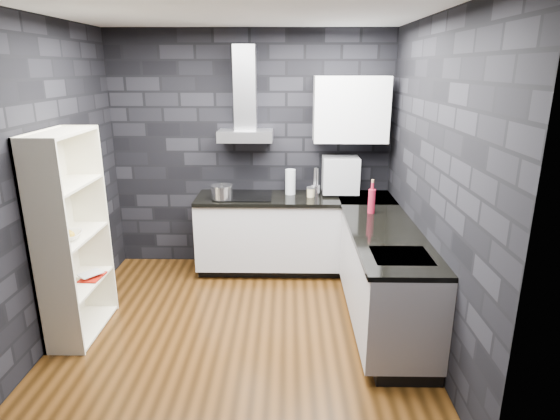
{
  "coord_description": "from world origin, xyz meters",
  "views": [
    {
      "loc": [
        0.42,
        -3.75,
        2.28
      ],
      "look_at": [
        0.35,
        0.45,
        1.0
      ],
      "focal_mm": 30.0,
      "sensor_mm": 36.0,
      "label": 1
    }
  ],
  "objects_px": {
    "appliance_garage": "(340,175)",
    "storage_jar": "(310,193)",
    "fruit_bowl": "(67,236)",
    "pot": "(222,193)",
    "glass_vase": "(290,182)",
    "utensil_crock": "(315,190)",
    "red_bottle": "(372,201)",
    "bookshelf": "(72,237)"
  },
  "relations": [
    {
      "from": "appliance_garage",
      "to": "fruit_bowl",
      "type": "bearing_deg",
      "value": -147.65
    },
    {
      "from": "storage_jar",
      "to": "bookshelf",
      "type": "relative_size",
      "value": 0.05
    },
    {
      "from": "appliance_garage",
      "to": "storage_jar",
      "type": "bearing_deg",
      "value": -159.53
    },
    {
      "from": "pot",
      "to": "fruit_bowl",
      "type": "xyz_separation_m",
      "value": [
        -1.12,
        -1.28,
        -0.04
      ]
    },
    {
      "from": "red_bottle",
      "to": "bookshelf",
      "type": "xyz_separation_m",
      "value": [
        -2.67,
        -0.73,
        -0.12
      ]
    },
    {
      "from": "bookshelf",
      "to": "appliance_garage",
      "type": "bearing_deg",
      "value": 31.73
    },
    {
      "from": "bookshelf",
      "to": "fruit_bowl",
      "type": "relative_size",
      "value": 7.46
    },
    {
      "from": "storage_jar",
      "to": "fruit_bowl",
      "type": "xyz_separation_m",
      "value": [
        -2.09,
        -1.4,
        -0.01
      ]
    },
    {
      "from": "pot",
      "to": "red_bottle",
      "type": "xyz_separation_m",
      "value": [
        1.55,
        -0.46,
        0.04
      ]
    },
    {
      "from": "glass_vase",
      "to": "storage_jar",
      "type": "bearing_deg",
      "value": -29.13
    },
    {
      "from": "appliance_garage",
      "to": "fruit_bowl",
      "type": "xyz_separation_m",
      "value": [
        -2.43,
        -1.53,
        -0.19
      ]
    },
    {
      "from": "utensil_crock",
      "to": "appliance_garage",
      "type": "relative_size",
      "value": 0.32
    },
    {
      "from": "utensil_crock",
      "to": "bookshelf",
      "type": "distance_m",
      "value": 2.55
    },
    {
      "from": "pot",
      "to": "glass_vase",
      "type": "distance_m",
      "value": 0.79
    },
    {
      "from": "pot",
      "to": "bookshelf",
      "type": "relative_size",
      "value": 0.13
    },
    {
      "from": "glass_vase",
      "to": "appliance_garage",
      "type": "bearing_deg",
      "value": 0.03
    },
    {
      "from": "glass_vase",
      "to": "pot",
      "type": "bearing_deg",
      "value": -161.16
    },
    {
      "from": "pot",
      "to": "bookshelf",
      "type": "height_order",
      "value": "bookshelf"
    },
    {
      "from": "storage_jar",
      "to": "bookshelf",
      "type": "xyz_separation_m",
      "value": [
        -2.09,
        -1.32,
        -0.05
      ]
    },
    {
      "from": "glass_vase",
      "to": "red_bottle",
      "type": "xyz_separation_m",
      "value": [
        0.8,
        -0.71,
        -0.02
      ]
    },
    {
      "from": "storage_jar",
      "to": "fruit_bowl",
      "type": "height_order",
      "value": "storage_jar"
    },
    {
      "from": "utensil_crock",
      "to": "appliance_garage",
      "type": "xyz_separation_m",
      "value": [
        0.28,
        0.07,
        0.16
      ]
    },
    {
      "from": "pot",
      "to": "fruit_bowl",
      "type": "height_order",
      "value": "pot"
    },
    {
      "from": "storage_jar",
      "to": "utensil_crock",
      "type": "bearing_deg",
      "value": 43.49
    },
    {
      "from": "utensil_crock",
      "to": "appliance_garage",
      "type": "bearing_deg",
      "value": 14.07
    },
    {
      "from": "pot",
      "to": "appliance_garage",
      "type": "distance_m",
      "value": 1.34
    },
    {
      "from": "pot",
      "to": "appliance_garage",
      "type": "xyz_separation_m",
      "value": [
        1.31,
        0.25,
        0.15
      ]
    },
    {
      "from": "fruit_bowl",
      "to": "storage_jar",
      "type": "bearing_deg",
      "value": 33.83
    },
    {
      "from": "storage_jar",
      "to": "bookshelf",
      "type": "height_order",
      "value": "bookshelf"
    },
    {
      "from": "glass_vase",
      "to": "utensil_crock",
      "type": "height_order",
      "value": "glass_vase"
    },
    {
      "from": "glass_vase",
      "to": "fruit_bowl",
      "type": "height_order",
      "value": "glass_vase"
    },
    {
      "from": "bookshelf",
      "to": "glass_vase",
      "type": "bearing_deg",
      "value": 38.72
    },
    {
      "from": "storage_jar",
      "to": "appliance_garage",
      "type": "relative_size",
      "value": 0.24
    },
    {
      "from": "pot",
      "to": "glass_vase",
      "type": "relative_size",
      "value": 0.8
    },
    {
      "from": "glass_vase",
      "to": "appliance_garage",
      "type": "height_order",
      "value": "appliance_garage"
    },
    {
      "from": "bookshelf",
      "to": "red_bottle",
      "type": "bearing_deg",
      "value": 16.37
    },
    {
      "from": "utensil_crock",
      "to": "red_bottle",
      "type": "bearing_deg",
      "value": -51.14
    },
    {
      "from": "utensil_crock",
      "to": "appliance_garage",
      "type": "distance_m",
      "value": 0.33
    },
    {
      "from": "utensil_crock",
      "to": "bookshelf",
      "type": "relative_size",
      "value": 0.07
    },
    {
      "from": "red_bottle",
      "to": "storage_jar",
      "type": "bearing_deg",
      "value": 134.39
    },
    {
      "from": "appliance_garage",
      "to": "red_bottle",
      "type": "relative_size",
      "value": 1.67
    },
    {
      "from": "glass_vase",
      "to": "fruit_bowl",
      "type": "distance_m",
      "value": 2.42
    }
  ]
}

